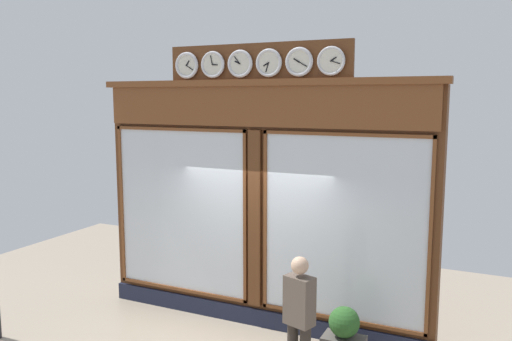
{
  "coord_description": "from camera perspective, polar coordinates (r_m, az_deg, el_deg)",
  "views": [
    {
      "loc": [
        -3.37,
        7.13,
        3.61
      ],
      "look_at": [
        0.0,
        0.0,
        2.5
      ],
      "focal_mm": 36.3,
      "sensor_mm": 36.0,
      "label": 1
    }
  ],
  "objects": [
    {
      "name": "planter_shrub",
      "position": [
        7.28,
        9.69,
        -16.14
      ],
      "size": [
        0.42,
        0.42,
        0.42
      ],
      "primitive_type": "sphere",
      "color": "#285623",
      "rests_on": "planter_box"
    },
    {
      "name": "pedestrian",
      "position": [
        6.68,
        4.79,
        -15.68
      ],
      "size": [
        0.41,
        0.32,
        1.69
      ],
      "color": "#312A24",
      "rests_on": "ground_plane"
    },
    {
      "name": "shop_facade",
      "position": [
        8.16,
        0.37,
        -3.42
      ],
      "size": [
        5.57,
        0.42,
        4.42
      ],
      "color": "#5B3319",
      "rests_on": "ground_plane"
    }
  ]
}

